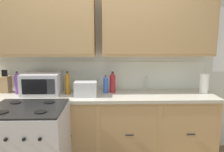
{
  "coord_description": "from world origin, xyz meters",
  "views": [
    {
      "loc": [
        0.1,
        -2.5,
        1.64
      ],
      "look_at": [
        0.17,
        0.27,
        1.16
      ],
      "focal_mm": 35.17,
      "sensor_mm": 36.0,
      "label": 1
    }
  ],
  "objects_px": {
    "bottle_red": "(113,82)",
    "bottle_violet": "(18,83)",
    "microwave": "(42,84)",
    "knife_block": "(6,84)",
    "stove_range": "(30,150)",
    "bottle_amber": "(67,83)",
    "bottle_blue": "(106,84)",
    "paper_towel_roll": "(204,83)",
    "toaster": "(86,89)"
  },
  "relations": [
    {
      "from": "knife_block",
      "to": "bottle_blue",
      "type": "distance_m",
      "value": 1.36
    },
    {
      "from": "microwave",
      "to": "bottle_red",
      "type": "distance_m",
      "value": 0.93
    },
    {
      "from": "microwave",
      "to": "bottle_blue",
      "type": "height_order",
      "value": "microwave"
    },
    {
      "from": "toaster",
      "to": "knife_block",
      "type": "xyz_separation_m",
      "value": [
        -1.11,
        0.25,
        0.02
      ]
    },
    {
      "from": "bottle_violet",
      "to": "knife_block",
      "type": "bearing_deg",
      "value": 154.34
    },
    {
      "from": "toaster",
      "to": "bottle_amber",
      "type": "distance_m",
      "value": 0.29
    },
    {
      "from": "bottle_amber",
      "to": "bottle_blue",
      "type": "xyz_separation_m",
      "value": [
        0.5,
        0.05,
        -0.03
      ]
    },
    {
      "from": "stove_range",
      "to": "knife_block",
      "type": "relative_size",
      "value": 3.06
    },
    {
      "from": "microwave",
      "to": "bottle_red",
      "type": "bearing_deg",
      "value": 4.8
    },
    {
      "from": "microwave",
      "to": "knife_block",
      "type": "bearing_deg",
      "value": 166.73
    },
    {
      "from": "knife_block",
      "to": "bottle_red",
      "type": "relative_size",
      "value": 1.09
    },
    {
      "from": "knife_block",
      "to": "bottle_amber",
      "type": "relative_size",
      "value": 1.03
    },
    {
      "from": "knife_block",
      "to": "bottle_red",
      "type": "xyz_separation_m",
      "value": [
        1.46,
        -0.05,
        0.02
      ]
    },
    {
      "from": "bottle_red",
      "to": "bottle_amber",
      "type": "xyz_separation_m",
      "value": [
        -0.6,
        -0.07,
        0.01
      ]
    },
    {
      "from": "toaster",
      "to": "bottle_violet",
      "type": "distance_m",
      "value": 0.93
    },
    {
      "from": "toaster",
      "to": "bottle_amber",
      "type": "height_order",
      "value": "bottle_amber"
    },
    {
      "from": "bottle_violet",
      "to": "stove_range",
      "type": "bearing_deg",
      "value": -62.33
    },
    {
      "from": "toaster",
      "to": "bottle_blue",
      "type": "distance_m",
      "value": 0.31
    },
    {
      "from": "bottle_red",
      "to": "toaster",
      "type": "bearing_deg",
      "value": -149.52
    },
    {
      "from": "knife_block",
      "to": "paper_towel_roll",
      "type": "distance_m",
      "value": 2.69
    },
    {
      "from": "bottle_red",
      "to": "knife_block",
      "type": "bearing_deg",
      "value": 178.21
    },
    {
      "from": "microwave",
      "to": "paper_towel_roll",
      "type": "bearing_deg",
      "value": 0.5
    },
    {
      "from": "knife_block",
      "to": "bottle_blue",
      "type": "relative_size",
      "value": 1.29
    },
    {
      "from": "bottle_red",
      "to": "bottle_amber",
      "type": "relative_size",
      "value": 0.95
    },
    {
      "from": "microwave",
      "to": "knife_block",
      "type": "xyz_separation_m",
      "value": [
        -0.53,
        0.12,
        -0.02
      ]
    },
    {
      "from": "microwave",
      "to": "knife_block",
      "type": "height_order",
      "value": "knife_block"
    },
    {
      "from": "bottle_red",
      "to": "bottle_blue",
      "type": "height_order",
      "value": "bottle_red"
    },
    {
      "from": "stove_range",
      "to": "bottle_violet",
      "type": "height_order",
      "value": "bottle_violet"
    },
    {
      "from": "toaster",
      "to": "bottle_amber",
      "type": "bearing_deg",
      "value": 152.32
    },
    {
      "from": "bottle_red",
      "to": "stove_range",
      "type": "bearing_deg",
      "value": -140.38
    },
    {
      "from": "stove_range",
      "to": "paper_towel_roll",
      "type": "height_order",
      "value": "paper_towel_roll"
    },
    {
      "from": "bottle_red",
      "to": "bottle_amber",
      "type": "height_order",
      "value": "bottle_amber"
    },
    {
      "from": "microwave",
      "to": "bottle_violet",
      "type": "distance_m",
      "value": 0.33
    },
    {
      "from": "stove_range",
      "to": "paper_towel_roll",
      "type": "bearing_deg",
      "value": 17.76
    },
    {
      "from": "stove_range",
      "to": "paper_towel_roll",
      "type": "relative_size",
      "value": 3.65
    },
    {
      "from": "microwave",
      "to": "bottle_violet",
      "type": "bearing_deg",
      "value": 175.04
    },
    {
      "from": "paper_towel_roll",
      "to": "bottle_violet",
      "type": "bearing_deg",
      "value": 179.79
    },
    {
      "from": "bottle_amber",
      "to": "bottle_blue",
      "type": "bearing_deg",
      "value": 6.03
    },
    {
      "from": "bottle_blue",
      "to": "paper_towel_roll",
      "type": "bearing_deg",
      "value": -1.72
    },
    {
      "from": "microwave",
      "to": "paper_towel_roll",
      "type": "height_order",
      "value": "microwave"
    },
    {
      "from": "paper_towel_roll",
      "to": "bottle_violet",
      "type": "relative_size",
      "value": 0.87
    },
    {
      "from": "paper_towel_roll",
      "to": "bottle_red",
      "type": "relative_size",
      "value": 0.91
    },
    {
      "from": "bottle_red",
      "to": "bottle_violet",
      "type": "relative_size",
      "value": 0.95
    },
    {
      "from": "microwave",
      "to": "bottle_blue",
      "type": "distance_m",
      "value": 0.84
    },
    {
      "from": "toaster",
      "to": "bottle_red",
      "type": "distance_m",
      "value": 0.4
    },
    {
      "from": "stove_range",
      "to": "bottle_amber",
      "type": "bearing_deg",
      "value": 65.94
    },
    {
      "from": "stove_range",
      "to": "bottle_amber",
      "type": "xyz_separation_m",
      "value": [
        0.3,
        0.67,
        0.58
      ]
    },
    {
      "from": "toaster",
      "to": "bottle_blue",
      "type": "xyz_separation_m",
      "value": [
        0.25,
        0.18,
        0.02
      ]
    },
    {
      "from": "paper_towel_roll",
      "to": "bottle_amber",
      "type": "relative_size",
      "value": 0.87
    },
    {
      "from": "microwave",
      "to": "stove_range",
      "type": "bearing_deg",
      "value": -86.9
    }
  ]
}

